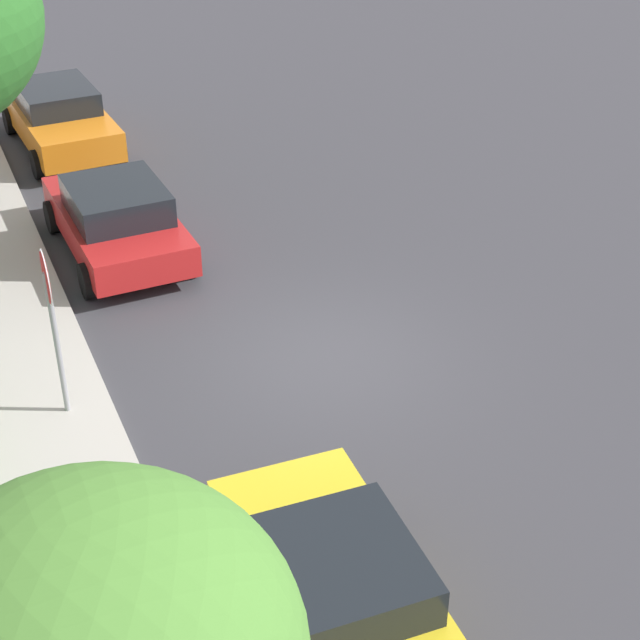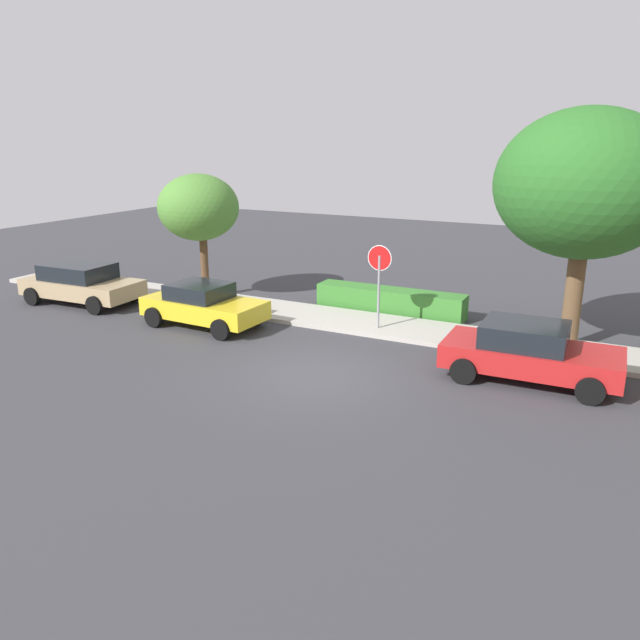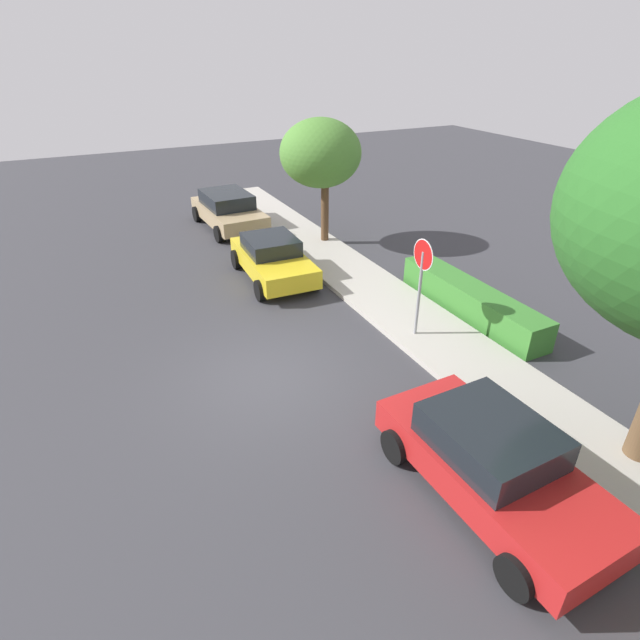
% 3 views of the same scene
% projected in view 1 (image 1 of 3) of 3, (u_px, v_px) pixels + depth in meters
% --- Properties ---
extents(ground_plane, '(60.00, 60.00, 0.00)m').
position_uv_depth(ground_plane, '(325.00, 356.00, 15.50)').
color(ground_plane, '#38383D').
extents(sidewalk_curb, '(32.00, 2.18, 0.14)m').
position_uv_depth(sidewalk_curb, '(36.00, 422.00, 13.91)').
color(sidewalk_curb, '#B2ADA3').
rests_on(sidewalk_curb, ground_plane).
extents(stop_sign, '(0.77, 0.08, 2.69)m').
position_uv_depth(stop_sign, '(51.00, 307.00, 13.16)').
color(stop_sign, gray).
rests_on(stop_sign, ground_plane).
extents(parked_car_red, '(4.23, 2.17, 1.43)m').
position_uv_depth(parked_car_red, '(117.00, 218.00, 18.12)').
color(parked_car_red, red).
rests_on(parked_car_red, ground_plane).
extents(parked_car_yellow, '(3.96, 2.10, 1.36)m').
position_uv_depth(parked_car_yellow, '(337.00, 590.00, 10.39)').
color(parked_car_yellow, yellow).
rests_on(parked_car_yellow, ground_plane).
extents(parked_car_orange, '(4.57, 2.22, 1.47)m').
position_uv_depth(parked_car_orange, '(59.00, 117.00, 22.72)').
color(parked_car_orange, orange).
rests_on(parked_car_orange, ground_plane).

